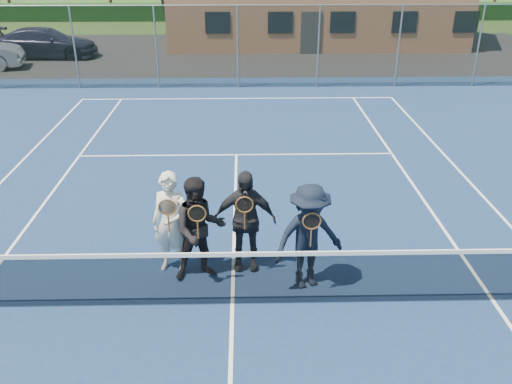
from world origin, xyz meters
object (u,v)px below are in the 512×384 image
player_d (309,237)px  player_a (171,223)px  tennis_net (232,276)px  car_c (46,43)px  player_b (200,229)px  player_c (245,220)px

player_d → player_a: bearing=167.2°
tennis_net → player_d: player_d is taller
car_c → player_d: player_d is taller
player_a → player_b: 0.54m
player_b → player_c: (0.73, 0.29, 0.00)m
player_a → player_c: size_ratio=1.00×
car_c → player_d: bearing=-150.4°
car_c → player_a: 20.12m
player_b → car_c: bearing=114.8°
player_c → tennis_net: bearing=-100.7°
player_c → player_b: bearing=-158.4°
player_a → player_d: 2.29m
player_a → player_c: bearing=3.2°
player_b → player_d: (1.75, -0.29, -0.00)m
tennis_net → player_c: 1.17m
player_a → player_d: (2.23, -0.51, -0.00)m
car_c → player_b: 20.52m
tennis_net → player_b: bearing=123.6°
car_c → player_a: (8.10, -18.41, 0.23)m
car_c → tennis_net: bearing=-153.9°
car_c → player_c: player_c is taller
car_c → player_b: size_ratio=2.63×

